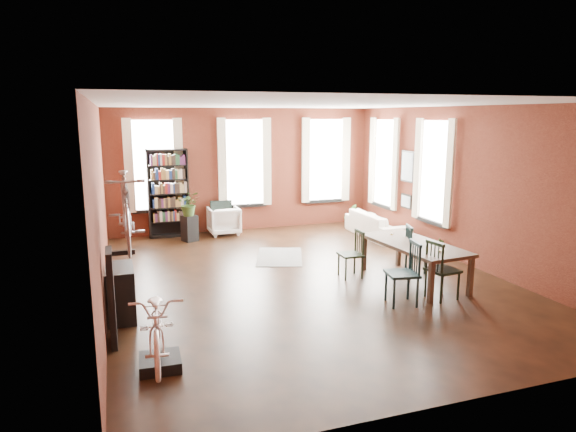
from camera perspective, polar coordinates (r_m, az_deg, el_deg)
name	(u,v)px	position (r m, az deg, el deg)	size (l,w,h in m)	color
room	(306,162)	(9.94, 1.96, 6.07)	(9.00, 9.04, 3.22)	black
dining_table	(413,263)	(9.67, 13.73, -5.05)	(0.99, 2.17, 0.74)	#4D3C2E
dining_chair_a	(402,273)	(8.49, 12.56, -6.25)	(0.48, 0.48, 1.03)	#193438
dining_chair_b	(351,254)	(9.73, 6.96, -4.25)	(0.41, 0.41, 0.89)	black
dining_chair_c	(443,270)	(8.93, 16.82, -5.74)	(0.46, 0.46, 0.99)	black
dining_chair_d	(419,252)	(9.98, 14.30, -3.86)	(0.45, 0.45, 0.98)	#183436
bookshelf	(168,193)	(13.13, -13.15, 2.47)	(1.00, 0.32, 2.20)	black
white_armchair	(224,219)	(13.24, -7.15, -0.37)	(0.76, 0.71, 0.78)	white
cream_sofa	(377,221)	(13.10, 9.88, -0.50)	(2.08, 0.61, 0.81)	beige
striped_rug	(280,257)	(11.13, -0.94, -4.54)	(0.95, 1.52, 0.01)	black
bike_trainer	(160,363)	(6.64, -14.02, -15.52)	(0.49, 0.49, 0.14)	black
bike_wall_rack	(112,298)	(7.23, -19.02, -8.58)	(0.16, 0.60, 1.30)	black
console_table	(121,293)	(8.16, -18.09, -8.11)	(0.40, 0.80, 0.80)	black
plant_stand	(190,228)	(12.68, -10.87, -1.35)	(0.32, 0.32, 0.63)	black
plant_by_sofa	(350,222)	(14.14, 6.95, -0.65)	(0.36, 0.64, 0.29)	#346327
plant_small	(440,253)	(11.68, 16.58, -3.93)	(0.20, 0.39, 0.14)	#2D5221
bicycle_floor	(156,291)	(6.29, -14.44, -8.03)	(0.59, 0.89, 1.69)	silver
bicycle_hung	(124,185)	(6.89, -17.72, 3.26)	(0.47, 1.00, 1.66)	#A5A8AD
plant_on_stand	(189,206)	(12.53, -10.92, 1.06)	(0.54, 0.59, 0.46)	#335823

